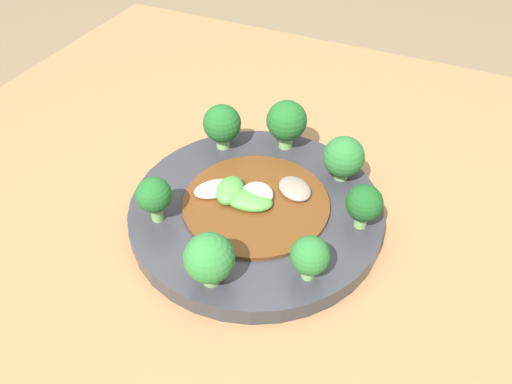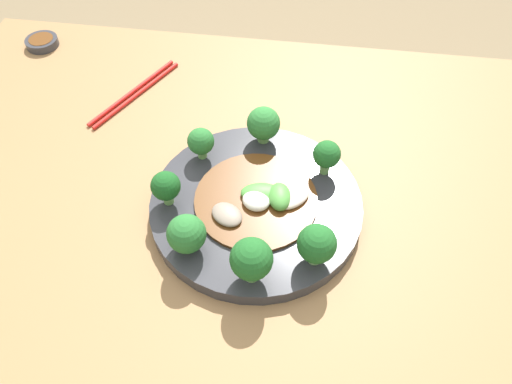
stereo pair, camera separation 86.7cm
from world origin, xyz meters
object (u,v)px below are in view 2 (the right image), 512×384
(broccoli_north, at_px, (263,124))
(chopsticks, at_px, (135,93))
(broccoli_northwest, at_px, (201,142))
(broccoli_west, at_px, (166,187))
(sauce_dish, at_px, (42,42))
(broccoli_south, at_px, (251,260))
(broccoli_southwest, at_px, (187,234))
(plate, at_px, (256,206))
(stirfry_center, at_px, (260,199))
(broccoli_northeast, at_px, (327,155))
(broccoli_southeast, at_px, (317,244))

(broccoli_north, bearing_deg, chopsticks, 156.99)
(broccoli_northwest, relative_size, broccoli_west, 0.94)
(broccoli_west, distance_m, broccoli_north, 0.18)
(sauce_dish, bearing_deg, broccoli_north, -25.38)
(broccoli_northwest, bearing_deg, broccoli_north, 28.35)
(broccoli_northwest, relative_size, sauce_dish, 0.84)
(broccoli_south, height_order, broccoli_west, broccoli_south)
(broccoli_southwest, relative_size, broccoli_west, 1.05)
(broccoli_northwest, distance_m, chopsticks, 0.22)
(broccoli_southwest, height_order, sauce_dish, broccoli_southwest)
(plate, relative_size, stirfry_center, 1.73)
(broccoli_north, relative_size, chopsticks, 0.31)
(broccoli_south, bearing_deg, broccoli_west, 142.47)
(broccoli_southwest, xyz_separation_m, stirfry_center, (0.08, 0.09, -0.03))
(broccoli_northeast, relative_size, broccoli_south, 0.84)
(broccoli_southeast, xyz_separation_m, broccoli_northwest, (-0.18, 0.16, -0.01))
(broccoli_southwest, relative_size, chopsticks, 0.30)
(stirfry_center, bearing_deg, broccoli_south, -87.53)
(chopsticks, bearing_deg, broccoli_west, -62.51)
(broccoli_south, height_order, stirfry_center, broccoli_south)
(broccoli_southeast, relative_size, stirfry_center, 0.36)
(broccoli_northeast, height_order, sauce_dish, broccoli_northeast)
(broccoli_northwest, xyz_separation_m, broccoli_north, (0.09, 0.05, 0.00))
(broccoli_north, height_order, chopsticks, broccoli_north)
(chopsticks, bearing_deg, broccoli_northeast, -24.57)
(broccoli_south, bearing_deg, sauce_dish, 136.14)
(plate, height_order, broccoli_northwest, broccoli_northwest)
(broccoli_northeast, xyz_separation_m, broccoli_northwest, (-0.19, 0.01, -0.01))
(plate, xyz_separation_m, broccoli_southwest, (-0.08, -0.09, 0.04))
(stirfry_center, bearing_deg, sauce_dish, 144.21)
(broccoli_northwest, height_order, broccoli_west, broccoli_west)
(broccoli_southeast, bearing_deg, broccoli_northwest, 138.56)
(broccoli_south, distance_m, broccoli_southeast, 0.08)
(broccoli_north, bearing_deg, broccoli_south, -85.96)
(broccoli_north, distance_m, stirfry_center, 0.13)
(broccoli_southeast, bearing_deg, stirfry_center, 134.32)
(broccoli_south, bearing_deg, stirfry_center, 92.47)
(broccoli_south, xyz_separation_m, broccoli_northwest, (-0.10, 0.20, -0.01))
(broccoli_northwest, xyz_separation_m, chopsticks, (-0.16, 0.15, -0.05))
(broccoli_northeast, relative_size, stirfry_center, 0.33)
(plate, relative_size, broccoli_west, 5.45)
(broccoli_southeast, height_order, sauce_dish, broccoli_southeast)
(broccoli_southwest, height_order, stirfry_center, broccoli_southwest)
(broccoli_northeast, relative_size, broccoli_southwest, 0.99)
(plate, distance_m, broccoli_southwest, 0.13)
(broccoli_south, height_order, broccoli_southeast, broccoli_south)
(chopsticks, bearing_deg, broccoli_southwest, -61.36)
(broccoli_southwest, relative_size, broccoli_north, 0.95)
(broccoli_southwest, bearing_deg, chopsticks, 118.64)
(broccoli_northeast, xyz_separation_m, broccoli_south, (-0.08, -0.19, 0.00))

